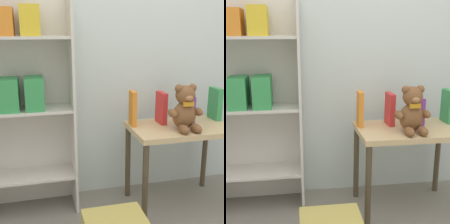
% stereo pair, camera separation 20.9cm
% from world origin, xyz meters
% --- Properties ---
extents(wall_back, '(4.80, 0.06, 2.50)m').
position_xyz_m(wall_back, '(0.00, 1.33, 1.25)').
color(wall_back, silver).
rests_on(wall_back, ground_plane).
extents(bookshelf_side, '(0.67, 0.28, 1.47)m').
position_xyz_m(bookshelf_side, '(-0.80, 1.18, 0.84)').
color(bookshelf_side, beige).
rests_on(bookshelf_side, ground_plane).
extents(display_table, '(0.71, 0.45, 0.60)m').
position_xyz_m(display_table, '(0.26, 0.96, 0.51)').
color(display_table, tan).
rests_on(display_table, ground_plane).
extents(teddy_bear, '(0.24, 0.21, 0.31)m').
position_xyz_m(teddy_bear, '(0.25, 0.89, 0.74)').
color(teddy_bear, brown).
rests_on(teddy_bear, display_table).
extents(book_standing_orange, '(0.04, 0.11, 0.25)m').
position_xyz_m(book_standing_orange, '(-0.06, 1.06, 0.73)').
color(book_standing_orange, orange).
rests_on(book_standing_orange, display_table).
extents(book_standing_red, '(0.04, 0.14, 0.23)m').
position_xyz_m(book_standing_red, '(0.15, 1.06, 0.72)').
color(book_standing_red, red).
rests_on(book_standing_red, display_table).
extents(book_standing_purple, '(0.03, 0.14, 0.19)m').
position_xyz_m(book_standing_purple, '(0.37, 1.06, 0.70)').
color(book_standing_purple, purple).
rests_on(book_standing_purple, display_table).
extents(book_standing_green, '(0.04, 0.14, 0.24)m').
position_xyz_m(book_standing_green, '(0.59, 1.07, 0.72)').
color(book_standing_green, '#33934C').
rests_on(book_standing_green, display_table).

